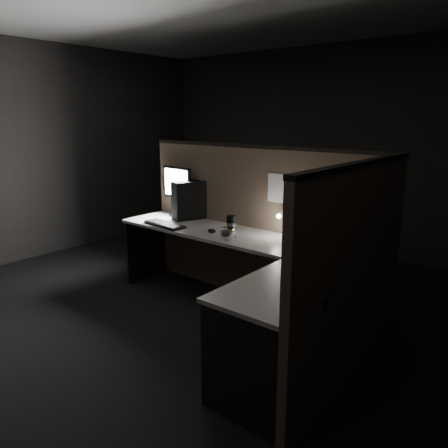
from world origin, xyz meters
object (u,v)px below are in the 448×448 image
Objects in this scene: keyboard at (165,225)px; lava_lamp at (321,227)px; pc_tower at (191,200)px; desk_phone at (310,292)px; monitor at (177,186)px.

lava_lamp is at bearing 18.56° from keyboard.
desk_phone is (2.00, -1.09, -0.15)m from pc_tower.
monitor reaches higher than pc_tower.
monitor is 1.77m from lava_lamp.
desk_phone is (0.46, -1.03, -0.12)m from lava_lamp.
lava_lamp is at bearing 2.33° from monitor.
pc_tower is at bearing 97.50° from keyboard.
keyboard is 1.80× the size of desk_phone.
monitor is at bearing 124.89° from keyboard.
pc_tower is 0.25m from monitor.
keyboard is at bearing -167.60° from lava_lamp.
lava_lamp reaches higher than desk_phone.
desk_phone is at bearing -5.85° from pc_tower.
keyboard is (0.23, -0.41, -0.31)m from monitor.
pc_tower is 0.76× the size of monitor.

